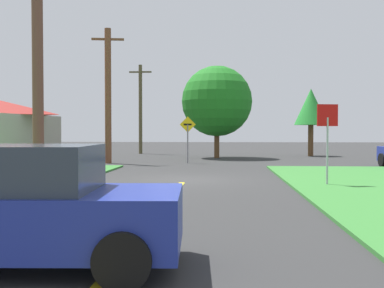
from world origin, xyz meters
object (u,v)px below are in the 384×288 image
oak_tree_left (217,101)px  pine_tree_center (311,107)px  utility_pole_near (38,65)px  utility_pole_mid (108,95)px  direction_sign (188,134)px  stop_sign (327,129)px  car_behind_on_main_road (27,207)px  utility_pole_far (140,108)px

oak_tree_left → pine_tree_center: oak_tree_left is taller
utility_pole_near → pine_tree_center: size_ratio=1.55×
utility_pole_mid → direction_sign: bearing=5.1°
stop_sign → oak_tree_left: bearing=-89.7°
stop_sign → pine_tree_center: pine_tree_center is taller
direction_sign → pine_tree_center: pine_tree_center is taller
car_behind_on_main_road → oak_tree_left: 25.44m
stop_sign → utility_pole_near: size_ratio=0.35×
direction_sign → pine_tree_center: 11.85m
stop_sign → oak_tree_left: (-3.79, 15.90, 1.97)m
stop_sign → utility_pole_mid: (-9.83, 10.28, 2.00)m
car_behind_on_main_road → oak_tree_left: (2.19, 25.16, 3.04)m
utility_pole_mid → utility_pole_near: bearing=-87.3°
direction_sign → oak_tree_left: oak_tree_left is taller
utility_pole_near → pine_tree_center: utility_pole_near is taller
utility_pole_far → utility_pole_near: bearing=-88.3°
utility_pole_near → utility_pole_far: (-0.67, 22.10, -0.22)m
utility_pole_far → utility_pole_mid: bearing=-89.2°
utility_pole_far → oak_tree_left: size_ratio=1.15×
direction_sign → oak_tree_left: bearing=73.1°
stop_sign → pine_tree_center: (3.04, 18.81, 1.68)m
car_behind_on_main_road → oak_tree_left: oak_tree_left is taller
utility_pole_near → oak_tree_left: (5.53, 16.67, -0.07)m
utility_pole_mid → utility_pole_far: (-0.16, 11.05, -0.17)m
utility_pole_far → oak_tree_left: bearing=-41.2°
utility_pole_mid → pine_tree_center: (12.88, 8.53, -0.32)m
car_behind_on_main_road → utility_pole_mid: 20.15m
utility_pole_near → utility_pole_mid: size_ratio=1.01×
stop_sign → pine_tree_center: size_ratio=0.54×
stop_sign → utility_pole_near: 9.57m
utility_pole_far → pine_tree_center: size_ratio=1.45×
car_behind_on_main_road → pine_tree_center: bearing=68.9°
utility_pole_near → utility_pole_far: utility_pole_near is taller
car_behind_on_main_road → stop_sign: bearing=53.9°
stop_sign → car_behind_on_main_road: stop_sign is taller
oak_tree_left → stop_sign: bearing=-76.6°
utility_pole_far → pine_tree_center: utility_pole_far is taller
pine_tree_center → car_behind_on_main_road: bearing=-107.8°
utility_pole_far → direction_sign: utility_pole_far is taller
oak_tree_left → pine_tree_center: bearing=23.1°
stop_sign → pine_tree_center: bearing=-112.3°
oak_tree_left → utility_pole_near: bearing=-108.4°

